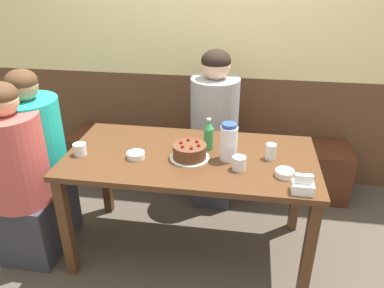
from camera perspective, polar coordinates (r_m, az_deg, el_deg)
ground_plane at (r=2.70m, az=-0.19°, el=-15.48°), size 12.00×12.00×0.00m
back_wall at (r=3.10m, az=2.95°, el=16.11°), size 4.80×0.04×2.50m
bench_seat at (r=3.25m, az=2.11°, el=-2.87°), size 2.36×0.38×0.43m
dining_table at (r=2.32m, az=-0.21°, el=-3.64°), size 1.52×0.76×0.73m
birthday_cake at (r=2.22m, az=-0.32°, el=-1.15°), size 0.24×0.24×0.11m
water_pitcher at (r=2.19m, az=5.61°, el=0.28°), size 0.10×0.10×0.23m
soju_bottle at (r=2.32m, az=2.56°, el=1.44°), size 0.06×0.06×0.20m
napkin_holder at (r=1.99m, az=16.54°, el=-6.16°), size 0.11×0.08×0.11m
bowl_soup_white at (r=2.26m, az=-8.56°, el=-1.68°), size 0.11×0.11×0.04m
bowl_rice_small at (r=2.12m, az=13.94°, el=-4.35°), size 0.10×0.10×0.04m
glass_water_tall at (r=2.27m, az=11.91°, el=-1.13°), size 0.06×0.06×0.09m
glass_tumbler_short at (r=2.13m, az=7.19°, el=-2.91°), size 0.08×0.08×0.08m
glass_shot_small at (r=2.37m, az=-16.72°, el=-0.78°), size 0.08×0.08×0.07m
person_teal_shirt at (r=2.89m, az=3.38°, el=2.07°), size 0.36×0.36×1.24m
person_pale_blue_shirt at (r=2.67m, az=-22.46°, el=-2.41°), size 0.38×0.38×1.22m
person_grey_tee at (r=2.52m, az=-24.77°, el=-4.94°), size 0.37×0.37×1.21m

